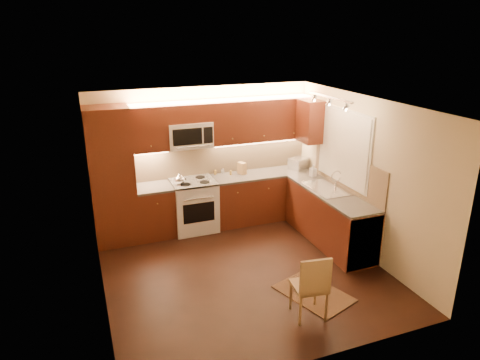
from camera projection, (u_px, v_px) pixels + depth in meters
name	position (u px, v px, depth m)	size (l,w,h in m)	color
floor	(244.00, 271.00, 6.55)	(4.00, 4.00, 0.01)	black
ceiling	(244.00, 105.00, 5.72)	(4.00, 4.00, 0.01)	beige
wall_back	(204.00, 156.00, 7.90)	(4.00, 0.01, 2.50)	beige
wall_front	(317.00, 260.00, 4.37)	(4.00, 0.01, 2.50)	beige
wall_left	(96.00, 214.00, 5.46)	(0.01, 4.00, 2.50)	beige
wall_right	(363.00, 177.00, 6.81)	(0.01, 4.00, 2.50)	beige
pantry	(112.00, 177.00, 7.11)	(0.70, 0.60, 2.30)	#491A0F
base_cab_back_left	(155.00, 212.00, 7.57)	(0.62, 0.60, 0.86)	#491A0F
counter_back_left	(153.00, 188.00, 7.43)	(0.62, 0.60, 0.04)	#393634
base_cab_back_right	(262.00, 196.00, 8.26)	(1.92, 0.60, 0.86)	#491A0F
counter_back_right	(263.00, 174.00, 8.11)	(1.92, 0.60, 0.04)	#393634
base_cab_right	(329.00, 218.00, 7.33)	(0.60, 2.00, 0.86)	#491A0F
counter_right	(331.00, 193.00, 7.18)	(0.60, 2.00, 0.04)	#393634
dishwasher	(354.00, 235.00, 6.72)	(0.58, 0.60, 0.84)	silver
backsplash_back	(222.00, 157.00, 8.03)	(3.30, 0.02, 0.60)	tan
backsplash_right	(348.00, 172.00, 7.18)	(0.02, 2.00, 0.60)	tan
upper_cab_back_left	(148.00, 129.00, 7.21)	(0.62, 0.35, 0.75)	#491A0F
upper_cab_back_right	(261.00, 120.00, 7.89)	(1.92, 0.35, 0.75)	#491A0F
upper_cab_bridge	(188.00, 113.00, 7.37)	(0.76, 0.35, 0.31)	#491A0F
upper_cab_right_corner	(311.00, 121.00, 7.78)	(0.35, 0.50, 0.75)	#491A0F
stove	(194.00, 205.00, 7.77)	(0.76, 0.65, 0.92)	silver
microwave	(189.00, 135.00, 7.48)	(0.76, 0.38, 0.44)	silver
window_frame	(344.00, 147.00, 7.17)	(0.03, 1.44, 1.24)	silver
window_blinds	(343.00, 147.00, 7.17)	(0.02, 1.36, 1.16)	silver
sink	(327.00, 185.00, 7.29)	(0.52, 0.86, 0.15)	silver
faucet	(336.00, 179.00, 7.32)	(0.20, 0.04, 0.30)	silver
track_light_bar	(330.00, 97.00, 6.61)	(0.04, 1.20, 0.03)	silver
kettle	(180.00, 178.00, 7.44)	(0.18, 0.18, 0.21)	silver
toaster_oven	(299.00, 163.00, 8.32)	(0.35, 0.26, 0.21)	silver
knife_block	(242.00, 168.00, 8.02)	(0.10, 0.16, 0.22)	olive
spice_jar_a	(222.00, 172.00, 8.03)	(0.05, 0.05, 0.09)	silver
spice_jar_b	(215.00, 172.00, 7.99)	(0.05, 0.05, 0.09)	olive
spice_jar_c	(223.00, 171.00, 8.06)	(0.04, 0.04, 0.10)	silver
spice_jar_d	(231.00, 173.00, 7.98)	(0.04, 0.04, 0.08)	#A98732
soap_bottle	(313.00, 170.00, 7.89)	(0.10, 0.10, 0.22)	silver
rug	(314.00, 293.00, 5.98)	(0.66, 0.99, 0.01)	black
dining_chair	(309.00, 285.00, 5.40)	(0.39, 0.39, 0.89)	olive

